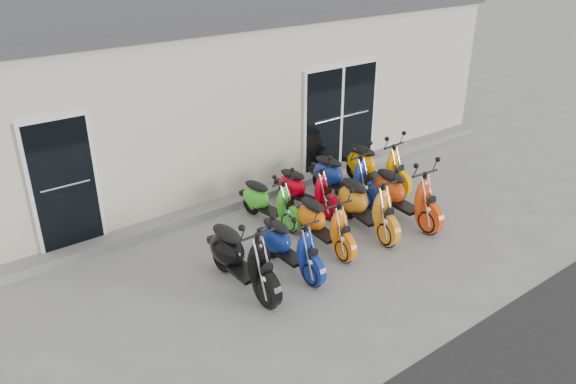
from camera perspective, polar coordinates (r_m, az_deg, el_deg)
name	(u,v)px	position (r m, az deg, el deg)	size (l,w,h in m)	color
ground	(310,244)	(9.50, 2.20, -5.32)	(80.00, 80.00, 0.00)	gray
building	(163,88)	(13.03, -12.56, 10.29)	(14.00, 6.00, 3.20)	beige
roof_cap	(156,9)	(12.72, -13.30, 17.60)	(14.20, 6.20, 0.16)	#3F3F42
front_step	(244,199)	(10.91, -4.53, -0.68)	(14.00, 0.40, 0.15)	gray
door_left	(64,181)	(9.40, -21.84, 1.02)	(1.07, 0.08, 2.22)	black
door_right	(340,114)	(12.07, 5.35, 7.92)	(2.02, 0.08, 2.22)	black
scooter_front_black	(242,249)	(8.11, -4.75, -5.75)	(0.65, 1.80, 1.33)	black
scooter_front_blue	(290,238)	(8.51, 0.18, -4.68)	(0.57, 1.58, 1.17)	navy
scooter_front_orange_a	(324,216)	(9.14, 3.72, -2.45)	(0.58, 1.60, 1.18)	orange
scooter_front_orange_b	(367,198)	(9.69, 8.01, -0.56)	(0.64, 1.77, 1.31)	orange
scooter_front_red	(406,187)	(10.17, 11.86, 0.50)	(0.66, 1.80, 1.33)	#E2410E
scooter_back_green	(269,194)	(9.93, -1.93, -0.25)	(0.55, 1.52, 1.12)	#45CE29
scooter_back_red	(306,183)	(10.35, 1.83, 0.97)	(0.57, 1.56, 1.15)	red
scooter_back_blue	(343,170)	(10.79, 5.64, 2.25)	(0.63, 1.73, 1.28)	navy
scooter_back_yellow	(377,159)	(11.35, 8.99, 3.32)	(0.64, 1.77, 1.31)	#FFA201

